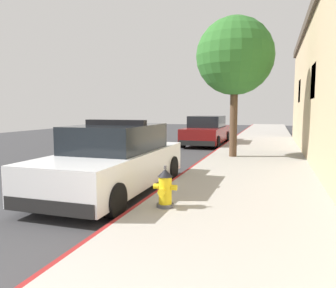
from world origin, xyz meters
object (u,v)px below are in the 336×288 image
fire_hydrant (165,188)px  street_tree (235,57)px  parked_car_silver_ahead (207,131)px  police_cruiser (115,160)px

fire_hydrant → street_tree: (0.40, 6.94, 3.35)m
parked_car_silver_ahead → fire_hydrant: size_ratio=6.37×
police_cruiser → fire_hydrant: bearing=-37.7°
parked_car_silver_ahead → fire_hydrant: parked_car_silver_ahead is taller
parked_car_silver_ahead → street_tree: bearing=-68.3°
police_cruiser → street_tree: size_ratio=0.94×
parked_car_silver_ahead → street_tree: size_ratio=0.94×
fire_hydrant → parked_car_silver_ahead: bearing=97.7°
parked_car_silver_ahead → street_tree: 6.27m
street_tree → parked_car_silver_ahead: bearing=111.7°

